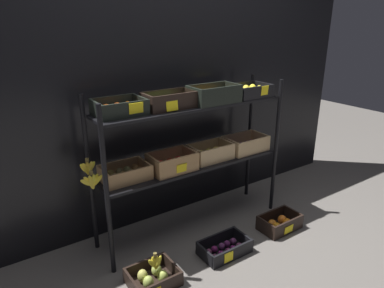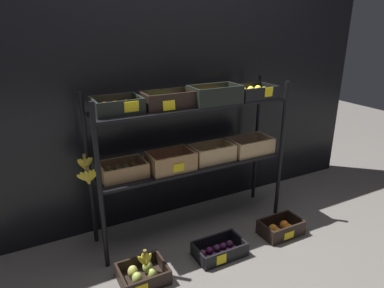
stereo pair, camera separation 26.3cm
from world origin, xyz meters
The scene contains 7 objects.
ground_plane centered at (0.00, 0.00, 0.00)m, with size 10.00×10.00×0.00m, color #605B56.
storefront_wall centered at (0.00, 0.36, 0.92)m, with size 3.90×0.12×1.84m, color black.
display_rack centered at (-0.01, 0.00, 0.80)m, with size 1.64×0.36×1.17m.
crate_ground_pear centered at (-0.58, -0.42, 0.05)m, with size 0.31×0.26×0.10m.
crate_ground_plum centered at (0.00, -0.43, 0.04)m, with size 0.37×0.22×0.10m.
crate_ground_orange centered at (0.57, -0.43, 0.05)m, with size 0.33×0.21×0.12m.
banana_bunch_loose centered at (-0.56, -0.42, 0.16)m, with size 0.11×0.04×0.12m.
Camera 1 is at (-1.38, -2.05, 1.62)m, focal length 32.32 mm.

